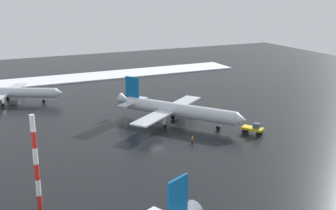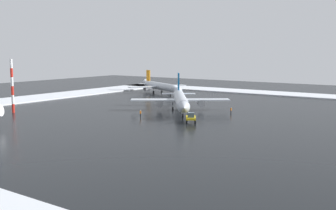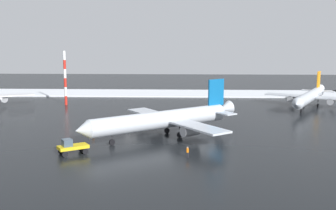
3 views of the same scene
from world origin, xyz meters
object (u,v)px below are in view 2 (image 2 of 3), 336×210
(airplane_parked_starboard, at_px, (160,86))
(ground_crew_mid_apron, at_px, (140,113))
(airplane_far_rear, at_px, (181,100))
(antenna_mast, at_px, (12,86))
(ground_crew_near_tug, at_px, (231,110))
(pushback_tug, at_px, (191,117))

(airplane_parked_starboard, bearing_deg, ground_crew_mid_apron, -30.49)
(airplane_far_rear, bearing_deg, antenna_mast, -88.00)
(airplane_parked_starboard, height_order, antenna_mast, antenna_mast)
(ground_crew_near_tug, xyz_separation_m, antenna_mast, (32.10, -48.58, 6.21))
(ground_crew_near_tug, relative_size, antenna_mast, 0.12)
(airplane_far_rear, distance_m, antenna_mast, 45.23)
(airplane_far_rear, relative_size, ground_crew_near_tug, 16.59)
(ground_crew_mid_apron, height_order, ground_crew_near_tug, same)
(ground_crew_mid_apron, bearing_deg, pushback_tug, -73.04)
(airplane_far_rear, xyz_separation_m, pushback_tug, (13.86, 12.02, -1.98))
(ground_crew_near_tug, bearing_deg, ground_crew_mid_apron, -125.45)
(ground_crew_mid_apron, height_order, antenna_mast, antenna_mast)
(airplane_far_rear, distance_m, ground_crew_mid_apron, 14.24)
(antenna_mast, bearing_deg, pushback_tug, 106.59)
(pushback_tug, height_order, ground_crew_near_tug, pushback_tug)
(antenna_mast, bearing_deg, ground_crew_mid_apron, 113.80)
(airplane_parked_starboard, distance_m, antenna_mast, 64.06)
(ground_crew_near_tug, bearing_deg, pushback_tug, -86.98)
(airplane_parked_starboard, distance_m, ground_crew_mid_apron, 58.29)
(ground_crew_near_tug, distance_m, antenna_mast, 58.56)
(ground_crew_mid_apron, distance_m, ground_crew_near_tug, 24.17)
(pushback_tug, distance_m, ground_crew_mid_apron, 15.07)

